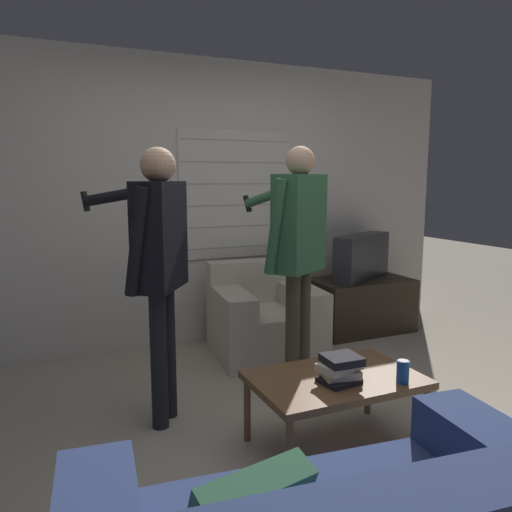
{
  "coord_description": "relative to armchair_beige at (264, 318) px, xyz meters",
  "views": [
    {
      "loc": [
        -1.4,
        -2.32,
        1.49
      ],
      "look_at": [
        -0.09,
        0.6,
        1.0
      ],
      "focal_mm": 35.0,
      "sensor_mm": 36.0,
      "label": 1
    }
  ],
  "objects": [
    {
      "name": "wall_back",
      "position": [
        -0.35,
        0.59,
        0.97
      ],
      "size": [
        5.2,
        0.08,
        2.55
      ],
      "color": "silver",
      "rests_on": "ground_plane"
    },
    {
      "name": "soda_can",
      "position": [
        -0.01,
        -1.77,
        0.17
      ],
      "size": [
        0.07,
        0.07,
        0.13
      ],
      "color": "#194C9E",
      "rests_on": "coffee_table"
    },
    {
      "name": "book_stack",
      "position": [
        -0.31,
        -1.63,
        0.18
      ],
      "size": [
        0.25,
        0.2,
        0.15
      ],
      "color": "black",
      "rests_on": "coffee_table"
    },
    {
      "name": "tv",
      "position": [
        1.15,
        0.22,
        0.43
      ],
      "size": [
        0.8,
        0.55,
        0.44
      ],
      "rotation": [
        0.0,
        0.0,
        3.62
      ],
      "color": "#2D2D33",
      "rests_on": "tv_stand"
    },
    {
      "name": "spare_remote",
      "position": [
        -0.06,
        -1.36,
        0.12
      ],
      "size": [
        0.06,
        0.13,
        0.02
      ],
      "rotation": [
        0.0,
        0.0,
        -0.16
      ],
      "color": "black",
      "rests_on": "coffee_table"
    },
    {
      "name": "ground_plane",
      "position": [
        -0.36,
        -1.44,
        -0.31
      ],
      "size": [
        16.0,
        16.0,
        0.0
      ],
      "primitive_type": "plane",
      "color": "#B2A893"
    },
    {
      "name": "person_right_standing",
      "position": [
        -0.13,
        -0.81,
        0.77
      ],
      "size": [
        0.52,
        0.86,
        1.71
      ],
      "rotation": [
        0.0,
        0.0,
        0.55
      ],
      "color": "#4C4233",
      "rests_on": "ground_plane"
    },
    {
      "name": "tv_stand",
      "position": [
        1.16,
        0.21,
        -0.05
      ],
      "size": [
        0.97,
        0.58,
        0.52
      ],
      "color": "#33281E",
      "rests_on": "ground_plane"
    },
    {
      "name": "person_left_standing",
      "position": [
        -1.09,
        -0.86,
        0.76
      ],
      "size": [
        0.59,
        0.8,
        1.68
      ],
      "rotation": [
        0.0,
        0.0,
        0.97
      ],
      "color": "black",
      "rests_on": "ground_plane"
    },
    {
      "name": "armchair_beige",
      "position": [
        0.0,
        0.0,
        0.0
      ],
      "size": [
        0.94,
        0.92,
        0.78
      ],
      "rotation": [
        0.0,
        0.0,
        3.03
      ],
      "color": "beige",
      "rests_on": "ground_plane"
    },
    {
      "name": "coffee_table",
      "position": [
        -0.28,
        -1.55,
        0.06
      ],
      "size": [
        0.92,
        0.6,
        0.42
      ],
      "color": "brown",
      "rests_on": "ground_plane"
    }
  ]
}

